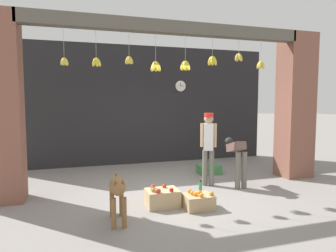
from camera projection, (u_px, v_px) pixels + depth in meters
name	position (u px, v px, depth m)	size (l,w,h in m)	color
ground_plane	(174.00, 191.00, 6.02)	(60.00, 60.00, 0.00)	gray
shop_back_wall	(143.00, 105.00, 8.60)	(7.54, 0.12, 3.36)	#232326
shop_pillar_left	(0.00, 108.00, 5.25)	(0.70, 0.60, 3.36)	brown
shop_pillar_right	(295.00, 106.00, 7.08)	(0.70, 0.60, 3.36)	brown
storefront_awning	(173.00, 31.00, 5.87)	(5.64, 0.28, 0.99)	#5B564C
dog	(118.00, 189.00, 4.39)	(0.28, 0.89, 0.73)	olive
shopkeeper	(208.00, 144.00, 6.33)	(0.32, 0.29, 1.55)	#6B665B
worker_stooping	(237.00, 155.00, 6.32)	(0.28, 0.76, 0.99)	#6B665B
fruit_crate_oranges	(198.00, 201.00, 5.02)	(0.48, 0.38, 0.30)	tan
fruit_crate_apples	(162.00, 197.00, 5.14)	(0.55, 0.42, 0.35)	tan
produce_box_green	(209.00, 169.00, 7.40)	(0.53, 0.41, 0.23)	#42844C
water_bottle	(200.00, 188.00, 5.73)	(0.07, 0.07, 0.29)	#38934C
wall_clock	(180.00, 86.00, 8.81)	(0.33, 0.03, 0.33)	black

